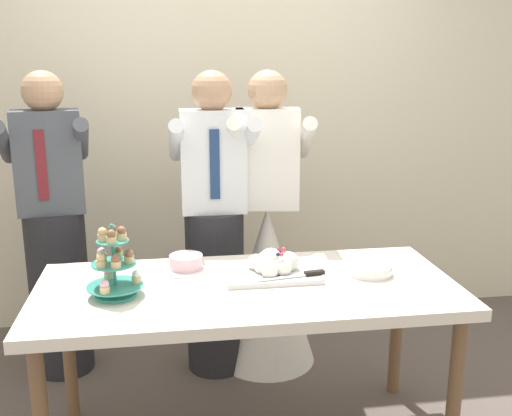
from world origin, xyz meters
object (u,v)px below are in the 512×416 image
Objects in this scene: dessert_table at (248,301)px; person_guest at (55,243)px; plate_stack at (370,268)px; person_groom at (214,241)px; person_bride at (267,265)px; cupcake_stand at (114,266)px; main_cake_tray at (272,266)px; round_cake at (186,264)px.

dessert_table is 1.25m from person_guest.
person_groom reaches higher than plate_stack.
plate_stack reaches higher than dessert_table.
cupcake_stand is at bearing -133.19° from person_bride.
dessert_table is 0.74m from person_groom.
main_cake_tray is at bearing -71.68° from person_groom.
person_bride is at bearing 46.81° from cupcake_stand.
person_guest is (-0.68, 0.61, -0.06)m from round_cake.
person_guest is (-0.85, 0.10, 0.00)m from person_groom.
person_bride is 1.00× the size of person_guest.
plate_stack is 0.12× the size of person_guest.
dessert_table is 0.35m from round_cake.
cupcake_stand is at bearing -175.58° from dessert_table.
round_cake is (-0.25, 0.22, 0.10)m from dessert_table.
cupcake_stand is 0.70× the size of main_cake_tray.
person_bride and person_guest have the same top height.
round_cake is (0.30, 0.27, -0.10)m from cupcake_stand.
cupcake_stand is at bearing -121.07° from person_groom.
dessert_table is 4.14× the size of main_cake_tray.
person_groom and person_bride have the same top height.
dessert_table is 8.86× the size of plate_stack.
dessert_table is 5.90× the size of cupcake_stand.
person_bride reaches higher than cupcake_stand.
dessert_table is at bearing -41.58° from person_guest.
round_cake is 0.54m from person_groom.
cupcake_stand is 1.12m from plate_stack.
cupcake_stand is (-0.55, -0.04, 0.20)m from dessert_table.
cupcake_stand is 0.18× the size of person_groom.
person_bride reaches higher than round_cake.
person_groom and person_guest have the same top height.
main_cake_tray is 1.81× the size of round_cake.
person_groom reaches higher than round_cake.
round_cake is 0.14× the size of person_bride.
person_guest reaches higher than round_cake.
main_cake_tray is (0.67, 0.14, -0.09)m from cupcake_stand.
dessert_table is 0.59m from cupcake_stand.
plate_stack is at bearing 4.73° from cupcake_stand.
person_guest is at bearing 145.52° from main_cake_tray.
main_cake_tray is at bearing 12.11° from cupcake_stand.
person_groom is at bearing 133.51° from plate_stack.
dessert_table is at bearing 4.42° from cupcake_stand.
cupcake_stand is at bearing -66.00° from person_guest.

